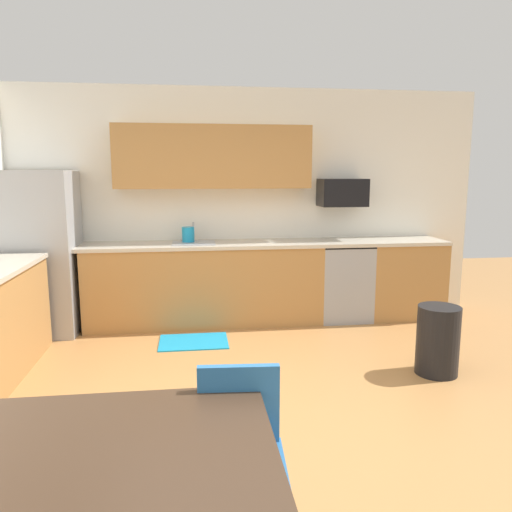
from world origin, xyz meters
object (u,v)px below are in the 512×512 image
Objects in this scene: refrigerator at (40,253)px; kettle at (188,236)px; microwave at (342,193)px; chair_near_table at (239,448)px; oven_range at (342,281)px; dining_table at (87,461)px; trash_bin at (438,340)px.

kettle is at bearing 4.71° from refrigerator.
microwave is 2.70× the size of kettle.
microwave is 0.64× the size of chair_near_table.
oven_range is 4.55× the size of kettle.
microwave reaches higher than oven_range.
oven_range reaches higher than chair_near_table.
refrigerator reaches higher than dining_table.
refrigerator is at bearing -178.65° from oven_range.
trash_bin is at bearing -23.86° from refrigerator.
oven_range is at bearing 65.90° from chair_near_table.
chair_near_table is (-1.57, -3.61, -0.99)m from microwave.
trash_bin is (0.32, -1.82, -1.20)m from microwave.
microwave is (3.39, 0.18, 0.62)m from refrigerator.
oven_range is 1.07× the size of chair_near_table.
trash_bin is (1.89, 1.79, -0.20)m from chair_near_table.
refrigerator reaches higher than oven_range.
trash_bin is at bearing -39.74° from kettle.
chair_near_table is (-1.57, -3.51, 0.05)m from oven_range.
chair_near_table is (0.59, 0.29, -0.17)m from dining_table.
dining_table is at bearing -154.17° from chair_near_table.
chair_near_table reaches higher than dining_table.
oven_range is 0.65× the size of dining_table.
kettle is (-0.24, 3.56, 0.52)m from chair_near_table.
chair_near_table reaches higher than trash_bin.
kettle is at bearing -178.42° from microwave.
chair_near_table is at bearing -113.50° from microwave.
trash_bin is at bearing 43.42° from chair_near_table.
microwave is 4.53m from dining_table.
chair_near_table is at bearing -136.58° from trash_bin.
kettle is (-2.13, 1.77, 0.72)m from trash_bin.
kettle is at bearing 84.72° from dining_table.
refrigerator is at bearing 156.14° from trash_bin.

